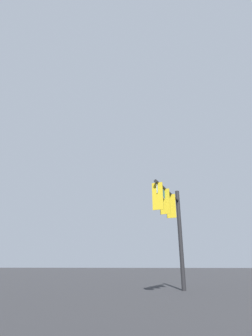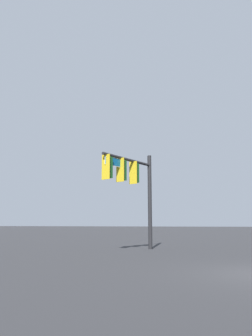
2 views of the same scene
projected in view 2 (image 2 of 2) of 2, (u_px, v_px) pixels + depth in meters
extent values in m
cylinder|color=black|center=(150.00, 201.00, 19.68)|extent=(0.24, 0.24, 5.61)
cylinder|color=black|center=(128.00, 160.00, 18.35)|extent=(4.26, 1.17, 0.16)
cube|color=gold|center=(133.00, 173.00, 18.60)|extent=(0.15, 0.51, 1.30)
cube|color=#144719|center=(135.00, 173.00, 18.75)|extent=(0.43, 0.40, 1.10)
cylinder|color=#144719|center=(135.00, 163.00, 18.85)|extent=(0.04, 0.04, 0.12)
cylinder|color=#340503|center=(137.00, 168.00, 18.96)|extent=(0.08, 0.22, 0.22)
cylinder|color=yellow|center=(137.00, 173.00, 18.91)|extent=(0.08, 0.22, 0.22)
cylinder|color=black|center=(137.00, 179.00, 18.85)|extent=(0.08, 0.22, 0.22)
cube|color=gold|center=(120.00, 170.00, 17.66)|extent=(0.15, 0.51, 1.30)
cube|color=#144719|center=(122.00, 170.00, 17.81)|extent=(0.43, 0.40, 1.10)
cylinder|color=#144719|center=(122.00, 159.00, 17.91)|extent=(0.04, 0.04, 0.12)
cylinder|color=#340503|center=(125.00, 165.00, 18.02)|extent=(0.08, 0.22, 0.22)
cylinder|color=yellow|center=(125.00, 171.00, 17.97)|extent=(0.08, 0.22, 0.22)
cylinder|color=black|center=(125.00, 177.00, 17.91)|extent=(0.08, 0.22, 0.22)
cube|color=gold|center=(106.00, 167.00, 16.72)|extent=(0.15, 0.51, 1.30)
cube|color=#144719|center=(108.00, 167.00, 16.87)|extent=(0.43, 0.40, 1.10)
cylinder|color=#144719|center=(108.00, 156.00, 16.98)|extent=(0.04, 0.04, 0.12)
cylinder|color=#340503|center=(111.00, 162.00, 17.09)|extent=(0.08, 0.22, 0.22)
cylinder|color=yellow|center=(111.00, 168.00, 17.03)|extent=(0.08, 0.22, 0.22)
cylinder|color=black|center=(111.00, 174.00, 16.97)|extent=(0.08, 0.22, 0.22)
cube|color=#0A4C7F|center=(116.00, 162.00, 17.44)|extent=(1.72, 0.45, 0.41)
cube|color=white|center=(116.00, 162.00, 17.44)|extent=(1.78, 0.45, 0.47)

